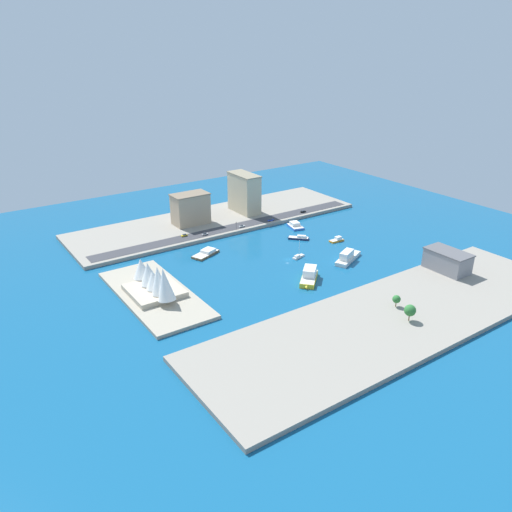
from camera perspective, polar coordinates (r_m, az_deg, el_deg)
ground_plane at (r=343.05m, az=3.59°, el=-0.42°), size 440.00×440.00×0.00m
quay_west at (r=281.65m, az=15.66°, el=-6.64°), size 70.00×240.00×2.58m
quay_east at (r=416.67m, az=-4.48°, el=4.11°), size 70.00×240.00×2.58m
peninsula_point at (r=300.39m, az=-11.42°, el=-4.28°), size 89.50×37.21×2.00m
road_strip at (r=395.70m, az=-2.64°, el=3.31°), size 12.68×228.00×0.15m
ferry_white_commuter at (r=345.57m, az=10.36°, el=-0.10°), size 18.57×28.84×7.62m
ferry_yellow_fast at (r=313.64m, az=6.06°, el=-2.26°), size 21.61×22.31×7.82m
water_taxi_orange at (r=378.47m, az=9.18°, el=1.84°), size 5.18×12.10×3.46m
patrol_launch_navy at (r=378.98m, az=4.91°, el=2.08°), size 14.32×14.09×3.13m
sailboat_small_white at (r=346.36m, az=4.82°, el=-0.05°), size 5.39×11.19×12.78m
catamaran_blue at (r=402.89m, az=4.48°, el=3.47°), size 17.18×12.55×4.29m
barge_flat_brown at (r=351.53m, az=-5.67°, el=0.34°), size 16.16×22.61×3.43m
warehouse_low_gray at (r=340.40m, az=20.91°, el=-0.51°), size 27.88×16.00×13.19m
apartment_midrise_tan at (r=402.95m, az=-7.45°, el=5.35°), size 17.03×28.90×24.57m
office_block_beige at (r=427.75m, az=-1.35°, el=7.18°), size 31.99×14.82×32.91m
suv_black at (r=431.22m, az=5.36°, el=5.06°), size 2.04×5.07×1.63m
sedan_silver at (r=380.15m, az=-5.84°, el=2.50°), size 1.85×4.91×1.67m
van_white at (r=395.18m, az=-1.63°, el=3.43°), size 1.98×4.69×1.53m
taxi_yellow_cab at (r=379.56m, az=-8.15°, el=2.35°), size 1.96×4.77×1.69m
hatchback_blue at (r=408.85m, az=1.69°, el=4.12°), size 1.94×5.14×1.54m
traffic_light_waterfront at (r=387.87m, az=-2.26°, el=3.57°), size 0.36×0.36×6.50m
opera_landmark at (r=295.97m, az=-11.52°, el=-2.78°), size 46.65×28.67×22.10m
park_tree_cluster at (r=277.61m, az=16.68°, el=-5.59°), size 19.55×11.52×9.20m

